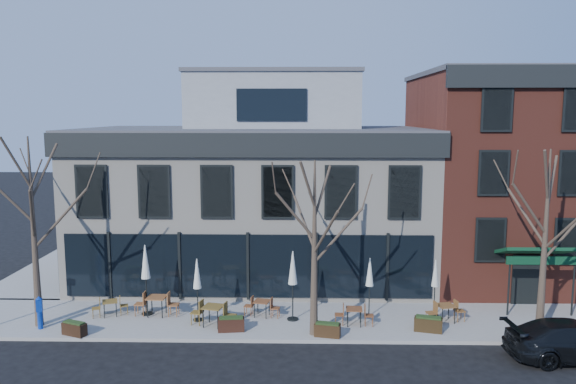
{
  "coord_description": "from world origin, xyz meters",
  "views": [
    {
      "loc": [
        2.42,
        -25.52,
        8.96
      ],
      "look_at": [
        1.83,
        2.0,
        5.11
      ],
      "focal_mm": 35.0,
      "sensor_mm": 36.0,
      "label": 1
    }
  ],
  "objects_px": {
    "cafe_set_0": "(110,306)",
    "umbrella_0": "(146,266)",
    "parked_sedan": "(574,341)",
    "call_box": "(40,312)"
  },
  "relations": [
    {
      "from": "parked_sedan",
      "to": "cafe_set_0",
      "type": "relative_size",
      "value": 3.09
    },
    {
      "from": "parked_sedan",
      "to": "cafe_set_0",
      "type": "bearing_deg",
      "value": 74.3
    },
    {
      "from": "cafe_set_0",
      "to": "parked_sedan",
      "type": "bearing_deg",
      "value": -11.35
    },
    {
      "from": "parked_sedan",
      "to": "umbrella_0",
      "type": "bearing_deg",
      "value": 72.61
    },
    {
      "from": "cafe_set_0",
      "to": "umbrella_0",
      "type": "distance_m",
      "value": 2.39
    },
    {
      "from": "parked_sedan",
      "to": "umbrella_0",
      "type": "height_order",
      "value": "umbrella_0"
    },
    {
      "from": "cafe_set_0",
      "to": "umbrella_0",
      "type": "xyz_separation_m",
      "value": [
        1.57,
        0.2,
        1.79
      ]
    },
    {
      "from": "call_box",
      "to": "cafe_set_0",
      "type": "bearing_deg",
      "value": 33.0
    },
    {
      "from": "parked_sedan",
      "to": "umbrella_0",
      "type": "relative_size",
      "value": 1.58
    },
    {
      "from": "umbrella_0",
      "to": "call_box",
      "type": "bearing_deg",
      "value": -156.11
    }
  ]
}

